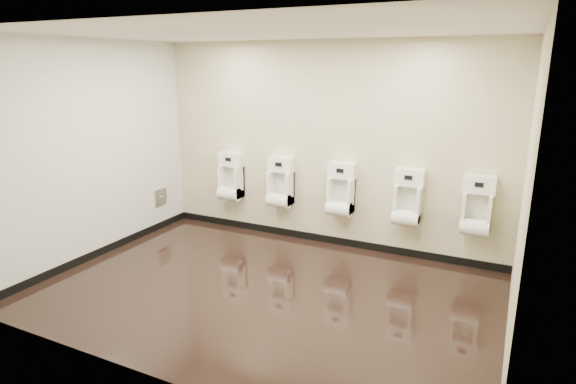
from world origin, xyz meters
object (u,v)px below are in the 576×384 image
at_px(access_panel, 160,197).
at_px(urinal_2, 341,193).
at_px(urinal_0, 231,180).
at_px(urinal_3, 408,201).
at_px(urinal_1, 280,186).
at_px(urinal_4, 477,210).

bearing_deg(access_panel, urinal_2, 8.67).
relative_size(urinal_0, urinal_3, 1.00).
bearing_deg(urinal_3, urinal_2, 180.00).
xyz_separation_m(access_panel, urinal_1, (1.86, 0.42, 0.29)).
relative_size(urinal_2, urinal_4, 1.00).
xyz_separation_m(urinal_1, urinal_2, (0.92, 0.00, 0.00)).
bearing_deg(urinal_3, urinal_4, 0.00).
distance_m(urinal_3, urinal_4, 0.83).
distance_m(access_panel, urinal_2, 2.83).
distance_m(urinal_2, urinal_3, 0.91).
bearing_deg(urinal_3, urinal_1, 180.00).
xyz_separation_m(urinal_0, urinal_2, (1.76, 0.00, 0.00)).
xyz_separation_m(access_panel, urinal_4, (4.52, 0.42, 0.29)).
distance_m(urinal_0, urinal_2, 1.76).
xyz_separation_m(access_panel, urinal_2, (2.78, 0.42, 0.29)).
xyz_separation_m(urinal_0, urinal_1, (0.84, 0.00, 0.00)).
xyz_separation_m(urinal_3, urinal_4, (0.83, 0.00, 0.00)).
bearing_deg(urinal_2, urinal_1, 180.00).
distance_m(urinal_1, urinal_4, 2.65).
height_order(urinal_0, urinal_4, same).
bearing_deg(urinal_1, urinal_0, 180.00).
xyz_separation_m(access_panel, urinal_0, (1.02, 0.42, 0.29)).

